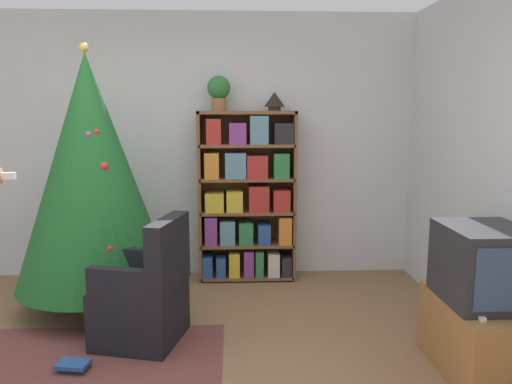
# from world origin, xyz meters

# --- Properties ---
(wall_back) EXTENTS (8.00, 0.10, 2.60)m
(wall_back) POSITION_xyz_m (0.00, 2.34, 1.30)
(wall_back) COLOR silver
(wall_back) RESTS_ON ground_plane
(area_rug) EXTENTS (2.04, 1.60, 0.01)m
(area_rug) POSITION_xyz_m (-0.56, 0.20, 0.00)
(area_rug) COLOR brown
(area_rug) RESTS_ON ground_plane
(bookshelf) EXTENTS (0.94, 0.32, 1.65)m
(bookshelf) POSITION_xyz_m (0.68, 2.10, 0.81)
(bookshelf) COLOR brown
(bookshelf) RESTS_ON ground_plane
(tv_stand) EXTENTS (0.47, 0.83, 0.49)m
(tv_stand) POSITION_xyz_m (2.08, 0.20, 0.24)
(tv_stand) COLOR #996638
(tv_stand) RESTS_ON ground_plane
(television) EXTENTS (0.48, 0.57, 0.47)m
(television) POSITION_xyz_m (2.08, 0.20, 0.72)
(television) COLOR #28282D
(television) RESTS_ON tv_stand
(game_remote) EXTENTS (0.04, 0.12, 0.02)m
(game_remote) POSITION_xyz_m (1.94, -0.05, 0.50)
(game_remote) COLOR white
(game_remote) RESTS_ON tv_stand
(christmas_tree) EXTENTS (1.27, 1.27, 2.18)m
(christmas_tree) POSITION_xyz_m (-0.62, 1.41, 1.16)
(christmas_tree) COLOR #4C3323
(christmas_tree) RESTS_ON ground_plane
(armchair) EXTENTS (0.69, 0.68, 0.92)m
(armchair) POSITION_xyz_m (-0.10, 0.76, 0.32)
(armchair) COLOR black
(armchair) RESTS_ON ground_plane
(potted_plant) EXTENTS (0.22, 0.22, 0.33)m
(potted_plant) POSITION_xyz_m (0.41, 2.11, 1.84)
(potted_plant) COLOR #935B38
(potted_plant) RESTS_ON bookshelf
(table_lamp) EXTENTS (0.20, 0.20, 0.18)m
(table_lamp) POSITION_xyz_m (0.94, 2.11, 1.75)
(table_lamp) COLOR #473828
(table_lamp) RESTS_ON bookshelf
(book_pile_near_tree) EXTENTS (0.20, 0.15, 0.08)m
(book_pile_near_tree) POSITION_xyz_m (-0.22, 1.06, 0.04)
(book_pile_near_tree) COLOR #2D7A42
(book_pile_near_tree) RESTS_ON ground_plane
(book_pile_by_chair) EXTENTS (0.22, 0.17, 0.06)m
(book_pile_by_chair) POSITION_xyz_m (-0.50, 0.35, 0.03)
(book_pile_by_chair) COLOR #232328
(book_pile_by_chair) RESTS_ON ground_plane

